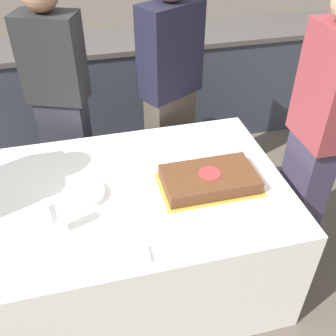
# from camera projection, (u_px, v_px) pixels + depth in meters

# --- Properties ---
(ground_plane) EXTENTS (14.00, 14.00, 0.00)m
(ground_plane) POSITION_uv_depth(u_px,v_px,m) (137.00, 276.00, 2.45)
(ground_plane) COLOR brown
(back_counter) EXTENTS (4.40, 0.58, 0.92)m
(back_counter) POSITION_uv_depth(u_px,v_px,m) (100.00, 93.00, 3.40)
(back_counter) COLOR #333842
(back_counter) RESTS_ON ground_plane
(dining_table) EXTENTS (1.61, 1.07, 0.72)m
(dining_table) POSITION_uv_depth(u_px,v_px,m) (133.00, 237.00, 2.23)
(dining_table) COLOR white
(dining_table) RESTS_ON ground_plane
(cake) EXTENTS (0.52, 0.32, 0.08)m
(cake) POSITION_uv_depth(u_px,v_px,m) (209.00, 179.00, 2.01)
(cake) COLOR gold
(cake) RESTS_ON dining_table
(plate_stack) EXTENTS (0.21, 0.21, 0.04)m
(plate_stack) POSITION_uv_depth(u_px,v_px,m) (84.00, 194.00, 1.95)
(plate_stack) COLOR white
(plate_stack) RESTS_ON dining_table
(wine_glass) EXTENTS (0.06, 0.06, 0.20)m
(wine_glass) POSITION_uv_depth(u_px,v_px,m) (50.00, 212.00, 1.68)
(wine_glass) COLOR white
(wine_glass) RESTS_ON dining_table
(side_plate_near_cake) EXTENTS (0.18, 0.18, 0.00)m
(side_plate_near_cake) POSITION_uv_depth(u_px,v_px,m) (204.00, 152.00, 2.26)
(side_plate_near_cake) COLOR white
(side_plate_near_cake) RESTS_ON dining_table
(utensil_pile) EXTENTS (0.15, 0.08, 0.02)m
(utensil_pile) POSITION_uv_depth(u_px,v_px,m) (132.00, 257.00, 1.65)
(utensil_pile) COLOR white
(utensil_pile) RESTS_ON dining_table
(person_cutting_cake) EXTENTS (0.44, 0.36, 1.61)m
(person_cutting_cake) POSITION_uv_depth(u_px,v_px,m) (170.00, 94.00, 2.59)
(person_cutting_cake) COLOR #4C4238
(person_cutting_cake) RESTS_ON ground_plane
(person_seated_right) EXTENTS (0.20, 0.33, 1.67)m
(person_seated_right) POSITION_uv_depth(u_px,v_px,m) (317.00, 137.00, 2.11)
(person_seated_right) COLOR #383347
(person_seated_right) RESTS_ON ground_plane
(person_standing_back) EXTENTS (0.40, 0.31, 1.60)m
(person_standing_back) POSITION_uv_depth(u_px,v_px,m) (61.00, 106.00, 2.46)
(person_standing_back) COLOR #282833
(person_standing_back) RESTS_ON ground_plane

